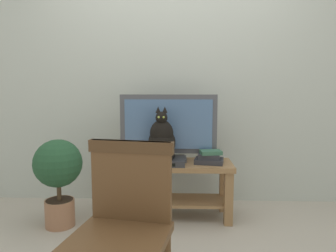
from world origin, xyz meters
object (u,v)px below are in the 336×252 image
object	(u,v)px
cat	(162,139)
media_box	(162,161)
tv_stand	(168,179)
wooden_chair	(124,220)
book_stack	(209,158)
tv	(168,127)
potted_plant	(58,172)

from	to	relation	value
cat	media_box	bearing A→B (deg)	95.18
tv_stand	wooden_chair	distance (m)	1.30
book_stack	cat	bearing A→B (deg)	-174.57
tv	book_stack	size ratio (longest dim) A/B	3.19
tv	potted_plant	world-z (taller)	tv
tv	potted_plant	size ratio (longest dim) A/B	1.17
media_box	book_stack	xyz separation A→B (m)	(0.41, 0.03, 0.02)
wooden_chair	media_box	bearing A→B (deg)	84.82
media_box	potted_plant	xyz separation A→B (m)	(-0.84, -0.17, -0.07)
wooden_chair	book_stack	size ratio (longest dim) A/B	3.27
book_stack	potted_plant	size ratio (longest dim) A/B	0.37
wooden_chair	book_stack	xyz separation A→B (m)	(0.52, 1.25, 0.03)
media_box	wooden_chair	world-z (taller)	wooden_chair
cat	potted_plant	xyz separation A→B (m)	(-0.84, -0.16, -0.26)
wooden_chair	potted_plant	world-z (taller)	wooden_chair
book_stack	potted_plant	xyz separation A→B (m)	(-1.25, -0.19, -0.09)
tv_stand	wooden_chair	size ratio (longest dim) A/B	1.27
book_stack	potted_plant	world-z (taller)	potted_plant
tv_stand	media_box	bearing A→B (deg)	-134.05
tv	cat	xyz separation A→B (m)	(-0.05, -0.13, -0.09)
media_box	wooden_chair	bearing A→B (deg)	-95.18
tv	potted_plant	xyz separation A→B (m)	(-0.89, -0.29, -0.35)
tv	wooden_chair	world-z (taller)	tv
wooden_chair	book_stack	bearing A→B (deg)	67.44
media_box	book_stack	bearing A→B (deg)	3.71
tv	book_stack	distance (m)	0.45
wooden_chair	book_stack	distance (m)	1.35
cat	wooden_chair	world-z (taller)	cat
tv_stand	potted_plant	size ratio (longest dim) A/B	1.53
potted_plant	media_box	bearing A→B (deg)	11.30
media_box	cat	size ratio (longest dim) A/B	0.88
media_box	potted_plant	distance (m)	0.86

